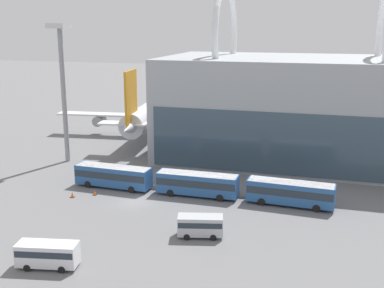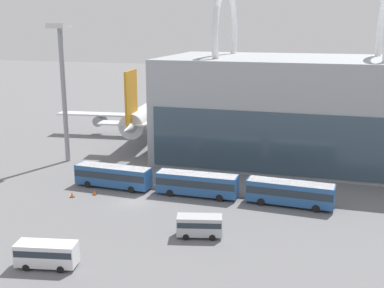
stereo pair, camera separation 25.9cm
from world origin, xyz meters
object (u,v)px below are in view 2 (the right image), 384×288
Objects in this scene: shuttle_bus_1 at (197,183)px; shuttle_bus_2 at (290,192)px; traffic_cone_1 at (94,192)px; traffic_cone_0 at (72,195)px; service_van_foreground at (199,225)px; floodlight_mast at (62,71)px; shuttle_bus_0 at (113,175)px; airliner_at_gate_far at (153,112)px; service_van_crossing at (47,253)px.

shuttle_bus_2 is at bearing -0.26° from shuttle_bus_1.
traffic_cone_1 is at bearing -165.04° from shuttle_bus_1.
shuttle_bus_1 is at bearing 18.24° from traffic_cone_0.
traffic_cone_1 is (-17.58, 8.90, -1.07)m from service_van_foreground.
service_van_foreground is at bearing -19.70° from traffic_cone_0.
service_van_foreground is at bearing -37.59° from floodlight_mast.
shuttle_bus_0 is at bearing 55.59° from traffic_cone_0.
shuttle_bus_1 is at bearing 14.82° from traffic_cone_1.
airliner_at_gate_far is 25.63m from floodlight_mast.
shuttle_bus_2 is (12.57, -0.09, 0.00)m from shuttle_bus_1.
airliner_at_gate_far is 3.67× the size of shuttle_bus_1.
shuttle_bus_0 is at bearing -176.84° from shuttle_bus_2.
airliner_at_gate_far reaches higher than shuttle_bus_1.
airliner_at_gate_far is 45.85m from shuttle_bus_2.
shuttle_bus_0 is 12.57m from shuttle_bus_1.
traffic_cone_0 is at bearing 177.52° from airliner_at_gate_far.
floodlight_mast is (-13.66, 10.63, 13.53)m from shuttle_bus_0.
shuttle_bus_0 is 0.49× the size of floodlight_mast.
shuttle_bus_0 is at bearing -50.89° from service_van_foreground.
airliner_at_gate_far is at bearing 72.07° from floodlight_mast.
airliner_at_gate_far is 57.44m from service_van_crossing.
shuttle_bus_0 is 2.13× the size of service_van_foreground.
service_van_foreground is at bearing -26.85° from traffic_cone_1.
shuttle_bus_2 is 14.50× the size of traffic_cone_0.
airliner_at_gate_far is 1.78× the size of floodlight_mast.
shuttle_bus_0 reaches higher than traffic_cone_0.
traffic_cone_0 is (-28.80, -5.26, -1.49)m from shuttle_bus_2.
shuttle_bus_0 is 15.74× the size of traffic_cone_1.
shuttle_bus_1 is at bearing -86.50° from service_van_foreground.
floodlight_mast reaches higher than service_van_crossing.
shuttle_bus_0 is 21.97m from floodlight_mast.
shuttle_bus_1 is at bearing -22.04° from floodlight_mast.
shuttle_bus_2 is 15.77× the size of traffic_cone_1.
airliner_at_gate_far is 3.63× the size of shuttle_bus_0.
service_van_crossing is at bearing -128.84° from shuttle_bus_2.
shuttle_bus_2 is 29.31m from traffic_cone_0.
airliner_at_gate_far is at bearing 94.13° from traffic_cone_0.
shuttle_bus_2 is at bearing 36.94° from service_van_crossing.
airliner_at_gate_far is 51.07m from service_van_foreground.
traffic_cone_1 is (-13.73, -3.63, -1.52)m from shuttle_bus_1.
traffic_cone_1 is (-5.22, 19.73, -1.11)m from service_van_crossing.
shuttle_bus_1 and shuttle_bus_2 have the same top height.
airliner_at_gate_far is 38.22m from shuttle_bus_1.
service_van_crossing is 8.56× the size of traffic_cone_1.
airliner_at_gate_far reaches higher than service_van_foreground.
floodlight_mast is (-26.23, 10.62, 13.53)m from shuttle_bus_1.
shuttle_bus_0 is at bearing -175.60° from airliner_at_gate_far.
service_van_crossing reaches higher than traffic_cone_1.
shuttle_bus_1 is 12.57m from shuttle_bus_2.
traffic_cone_0 is 1.09× the size of traffic_cone_1.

